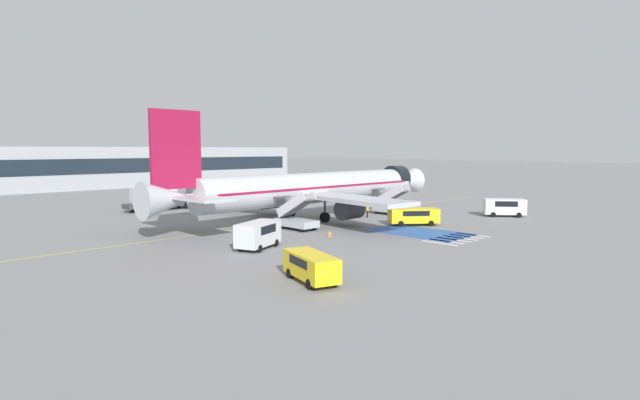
{
  "coord_description": "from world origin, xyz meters",
  "views": [
    {
      "loc": [
        -41.45,
        -43.22,
        8.28
      ],
      "look_at": [
        -2.32,
        -4.13,
        2.65
      ],
      "focal_mm": 28.0,
      "sensor_mm": 36.0,
      "label": 1
    }
  ],
  "objects_px": {
    "ground_crew_2": "(265,226)",
    "service_van_0": "(414,215)",
    "boarding_stairs_aft": "(296,220)",
    "service_van_2": "(504,206)",
    "fuel_tanker": "(159,198)",
    "terminal_building": "(113,167)",
    "airliner": "(313,188)",
    "ground_crew_0": "(404,204)",
    "service_van_1": "(258,233)",
    "service_van_3": "(311,265)",
    "ground_crew_1": "(367,209)",
    "boarding_stairs_forward": "(392,207)",
    "traffic_cone_0": "(330,233)",
    "traffic_cone_1": "(315,222)"
  },
  "relations": [
    {
      "from": "traffic_cone_0",
      "to": "terminal_building",
      "type": "bearing_deg",
      "value": 81.5
    },
    {
      "from": "service_van_1",
      "to": "ground_crew_1",
      "type": "distance_m",
      "value": 22.18
    },
    {
      "from": "service_van_3",
      "to": "ground_crew_2",
      "type": "xyz_separation_m",
      "value": [
        8.57,
        15.3,
        -0.19
      ]
    },
    {
      "from": "service_van_2",
      "to": "ground_crew_2",
      "type": "bearing_deg",
      "value": 123.55
    },
    {
      "from": "boarding_stairs_forward",
      "to": "ground_crew_0",
      "type": "height_order",
      "value": "boarding_stairs_forward"
    },
    {
      "from": "service_van_0",
      "to": "airliner",
      "type": "bearing_deg",
      "value": 59.54
    },
    {
      "from": "boarding_stairs_forward",
      "to": "ground_crew_1",
      "type": "height_order",
      "value": "boarding_stairs_forward"
    },
    {
      "from": "ground_crew_1",
      "to": "terminal_building",
      "type": "bearing_deg",
      "value": 37.68
    },
    {
      "from": "service_van_0",
      "to": "traffic_cone_1",
      "type": "distance_m",
      "value": 10.86
    },
    {
      "from": "service_van_2",
      "to": "boarding_stairs_aft",
      "type": "bearing_deg",
      "value": 118.88
    },
    {
      "from": "service_van_1",
      "to": "ground_crew_0",
      "type": "xyz_separation_m",
      "value": [
        29.33,
        6.03,
        -0.29
      ]
    },
    {
      "from": "service_van_1",
      "to": "terminal_building",
      "type": "height_order",
      "value": "terminal_building"
    },
    {
      "from": "fuel_tanker",
      "to": "ground_crew_2",
      "type": "height_order",
      "value": "fuel_tanker"
    },
    {
      "from": "boarding_stairs_aft",
      "to": "service_van_2",
      "type": "relative_size",
      "value": 1.03
    },
    {
      "from": "ground_crew_2",
      "to": "service_van_0",
      "type": "bearing_deg",
      "value": 104.1
    },
    {
      "from": "service_van_1",
      "to": "service_van_2",
      "type": "xyz_separation_m",
      "value": [
        33.95,
        -5.63,
        -0.03
      ]
    },
    {
      "from": "terminal_building",
      "to": "service_van_0",
      "type": "bearing_deg",
      "value": -90.07
    },
    {
      "from": "fuel_tanker",
      "to": "service_van_2",
      "type": "xyz_separation_m",
      "value": [
        26.97,
        -36.34,
        -0.34
      ]
    },
    {
      "from": "ground_crew_0",
      "to": "traffic_cone_0",
      "type": "bearing_deg",
      "value": -74.59
    },
    {
      "from": "boarding_stairs_forward",
      "to": "boarding_stairs_aft",
      "type": "xyz_separation_m",
      "value": [
        -16.55,
        -0.05,
        0.01
      ]
    },
    {
      "from": "airliner",
      "to": "ground_crew_2",
      "type": "bearing_deg",
      "value": -66.06
    },
    {
      "from": "fuel_tanker",
      "to": "traffic_cone_0",
      "type": "bearing_deg",
      "value": 4.27
    },
    {
      "from": "traffic_cone_0",
      "to": "traffic_cone_1",
      "type": "distance_m",
      "value": 7.99
    },
    {
      "from": "boarding_stairs_forward",
      "to": "fuel_tanker",
      "type": "xyz_separation_m",
      "value": [
        -18.63,
        25.37,
        0.65
      ]
    },
    {
      "from": "fuel_tanker",
      "to": "service_van_3",
      "type": "relative_size",
      "value": 1.89
    },
    {
      "from": "terminal_building",
      "to": "service_van_1",
      "type": "bearing_deg",
      "value": -104.56
    },
    {
      "from": "service_van_0",
      "to": "traffic_cone_0",
      "type": "relative_size",
      "value": 10.35
    },
    {
      "from": "ground_crew_1",
      "to": "traffic_cone_0",
      "type": "height_order",
      "value": "ground_crew_1"
    },
    {
      "from": "service_van_1",
      "to": "traffic_cone_0",
      "type": "xyz_separation_m",
      "value": [
        8.54,
        -0.07,
        -1.07
      ]
    },
    {
      "from": "service_van_0",
      "to": "service_van_2",
      "type": "bearing_deg",
      "value": -66.37
    },
    {
      "from": "airliner",
      "to": "boarding_stairs_aft",
      "type": "bearing_deg",
      "value": -57.01
    },
    {
      "from": "service_van_1",
      "to": "ground_crew_2",
      "type": "bearing_deg",
      "value": 115.13
    },
    {
      "from": "service_van_1",
      "to": "traffic_cone_1",
      "type": "xyz_separation_m",
      "value": [
        13.06,
        6.52,
        -1.06
      ]
    },
    {
      "from": "service_van_1",
      "to": "service_van_3",
      "type": "bearing_deg",
      "value": -42.72
    },
    {
      "from": "service_van_3",
      "to": "terminal_building",
      "type": "distance_m",
      "value": 91.65
    },
    {
      "from": "service_van_3",
      "to": "ground_crew_0",
      "type": "xyz_separation_m",
      "value": [
        33.55,
        16.76,
        -0.05
      ]
    },
    {
      "from": "boarding_stairs_aft",
      "to": "service_van_0",
      "type": "relative_size",
      "value": 0.96
    },
    {
      "from": "fuel_tanker",
      "to": "terminal_building",
      "type": "distance_m",
      "value": 48.74
    },
    {
      "from": "boarding_stairs_forward",
      "to": "boarding_stairs_aft",
      "type": "relative_size",
      "value": 1.0
    },
    {
      "from": "fuel_tanker",
      "to": "traffic_cone_0",
      "type": "distance_m",
      "value": 30.85
    },
    {
      "from": "service_van_1",
      "to": "traffic_cone_0",
      "type": "height_order",
      "value": "service_van_1"
    },
    {
      "from": "service_van_1",
      "to": "service_van_0",
      "type": "bearing_deg",
      "value": 63.69
    },
    {
      "from": "traffic_cone_1",
      "to": "terminal_building",
      "type": "height_order",
      "value": "terminal_building"
    },
    {
      "from": "fuel_tanker",
      "to": "ground_crew_0",
      "type": "height_order",
      "value": "fuel_tanker"
    },
    {
      "from": "fuel_tanker",
      "to": "ground_crew_0",
      "type": "distance_m",
      "value": 33.31
    },
    {
      "from": "service_van_3",
      "to": "traffic_cone_0",
      "type": "distance_m",
      "value": 16.65
    },
    {
      "from": "terminal_building",
      "to": "boarding_stairs_aft",
      "type": "bearing_deg",
      "value": -98.72
    },
    {
      "from": "airliner",
      "to": "service_van_0",
      "type": "xyz_separation_m",
      "value": [
        4.26,
        -11.45,
        -2.55
      ]
    },
    {
      "from": "fuel_tanker",
      "to": "service_van_2",
      "type": "height_order",
      "value": "fuel_tanker"
    },
    {
      "from": "fuel_tanker",
      "to": "traffic_cone_0",
      "type": "relative_size",
      "value": 18.21
    }
  ]
}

